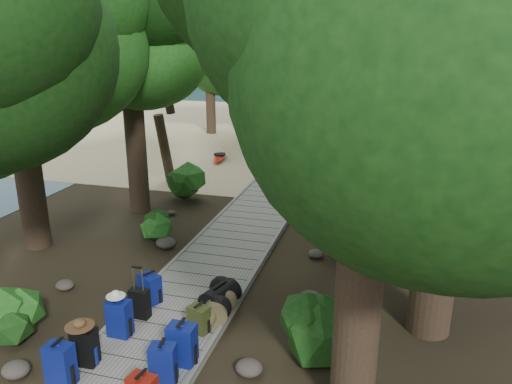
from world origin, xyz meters
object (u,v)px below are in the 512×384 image
(backpack_right_d, at_px, (199,318))
(backpack_right_c, at_px, (182,342))
(lone_suitcase_on_sand, at_px, (294,167))
(sun_lounger, at_px, (389,160))
(backpack_left_c, at_px, (119,316))
(duffel_right_black, at_px, (220,297))
(backpack_left_b, at_px, (85,345))
(suitcase_on_boardwalk, at_px, (140,303))
(backpack_left_d, at_px, (150,287))
(backpack_left_a, at_px, (60,363))
(backpack_right_b, at_px, (163,362))
(duffel_right_khaki, at_px, (216,308))
(kayak, at_px, (220,156))

(backpack_right_d, bearing_deg, backpack_right_c, -68.41)
(lone_suitcase_on_sand, distance_m, sun_lounger, 4.03)
(backpack_left_c, bearing_deg, duffel_right_black, 44.18)
(backpack_left_b, distance_m, sun_lounger, 14.68)
(backpack_left_c, xyz_separation_m, duffel_right_black, (1.36, 1.26, -0.12))
(backpack_left_b, distance_m, backpack_right_c, 1.50)
(backpack_right_d, distance_m, suitcase_on_boardwalk, 1.21)
(backpack_right_c, bearing_deg, lone_suitcase_on_sand, 92.28)
(backpack_left_c, bearing_deg, backpack_left_d, 92.49)
(backpack_left_a, bearing_deg, backpack_right_b, 18.81)
(backpack_right_d, height_order, duffel_right_khaki, backpack_right_d)
(kayak, bearing_deg, backpack_right_b, -82.54)
(backpack_left_b, height_order, backpack_right_b, backpack_right_b)
(backpack_left_c, xyz_separation_m, lone_suitcase_on_sand, (0.82, 10.93, -0.11))
(backpack_left_c, xyz_separation_m, backpack_right_d, (1.26, 0.45, -0.09))
(lone_suitcase_on_sand, bearing_deg, backpack_right_d, -103.98)
(backpack_right_d, bearing_deg, backpack_left_a, -111.45)
(backpack_left_a, bearing_deg, duffel_right_black, 60.73)
(backpack_right_b, distance_m, suitcase_on_boardwalk, 1.91)
(backpack_right_c, distance_m, backpack_right_d, 0.88)
(backpack_left_c, height_order, backpack_right_b, backpack_left_c)
(backpack_left_c, height_order, backpack_right_c, backpack_right_c)
(backpack_left_a, bearing_deg, suitcase_on_boardwalk, 84.31)
(backpack_left_a, distance_m, backpack_left_d, 2.50)
(backpack_right_d, relative_size, duffel_right_khaki, 0.84)
(backpack_left_d, distance_m, kayak, 11.60)
(lone_suitcase_on_sand, bearing_deg, backpack_right_b, -104.32)
(duffel_right_khaki, relative_size, lone_suitcase_on_sand, 0.89)
(backpack_left_d, bearing_deg, backpack_right_c, -24.20)
(backpack_left_b, relative_size, duffel_right_black, 0.89)
(backpack_left_a, xyz_separation_m, backpack_right_b, (1.41, 0.45, -0.03))
(duffel_right_black, distance_m, sun_lounger, 12.27)
(backpack_left_a, relative_size, sun_lounger, 0.40)
(backpack_right_d, bearing_deg, lone_suitcase_on_sand, 109.27)
(backpack_left_b, height_order, duffel_right_khaki, backpack_left_b)
(duffel_right_khaki, height_order, suitcase_on_boardwalk, suitcase_on_boardwalk)
(duffel_right_khaki, bearing_deg, kayak, 92.76)
(backpack_left_d, relative_size, suitcase_on_boardwalk, 1.11)
(backpack_left_a, distance_m, kayak, 14.02)
(backpack_left_b, bearing_deg, backpack_right_c, 12.76)
(duffel_right_black, distance_m, kayak, 11.88)
(backpack_left_d, distance_m, duffel_right_khaki, 1.45)
(backpack_left_a, height_order, backpack_left_c, backpack_left_a)
(sun_lounger, bearing_deg, backpack_right_d, -106.40)
(backpack_left_a, height_order, sun_lounger, backpack_left_a)
(duffel_right_black, bearing_deg, backpack_right_c, -73.46)
(backpack_right_d, xyz_separation_m, sun_lounger, (2.89, 12.75, -0.07))
(backpack_left_a, bearing_deg, backpack_right_c, 33.05)
(duffel_right_khaki, bearing_deg, duffel_right_black, 81.45)
(backpack_left_a, relative_size, lone_suitcase_on_sand, 1.04)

